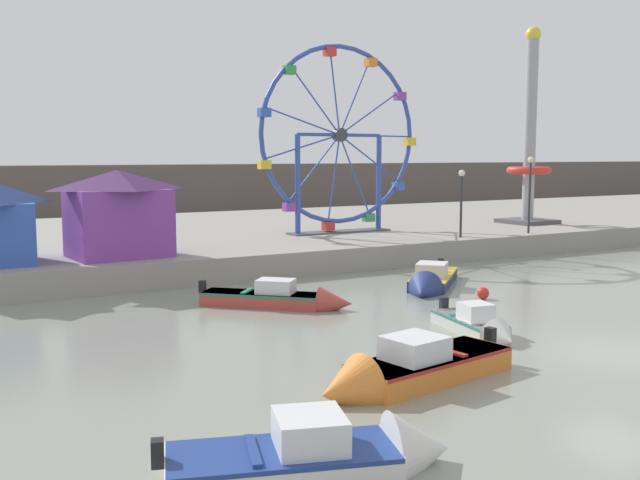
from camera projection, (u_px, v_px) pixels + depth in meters
ground_plane at (613, 353)px, 19.23m from camera, size 240.00×240.00×0.00m
quay_promenade at (230, 237)px, 41.68m from camera, size 110.00×22.96×1.08m
distant_town_skyline at (134, 192)px, 58.60m from camera, size 140.00×3.00×4.40m
motorboat_navy_blue at (430, 281)px, 28.39m from camera, size 4.92×4.77×1.41m
motorboat_white_red_stripe at (336, 453)px, 12.06m from camera, size 4.96×2.83×1.47m
motorboat_faded_red at (284, 298)px, 24.93m from camera, size 4.57×4.39×1.25m
motorboat_orange_hull at (402, 371)px, 16.42m from camera, size 5.64×2.32×1.51m
motorboat_pale_grey at (479, 326)px, 21.07m from camera, size 1.65×3.89×1.19m
ferris_wheel_blue_frame at (340, 139)px, 38.39m from camera, size 9.50×1.20×9.82m
drop_tower_steel_tower at (529, 152)px, 43.72m from camera, size 2.80×2.80×11.60m
carnival_booth_purple_stall at (118, 212)px, 29.42m from camera, size 4.33×3.50×3.51m
promenade_lamp_near at (530, 184)px, 38.25m from camera, size 0.32×0.32×4.02m
promenade_lamp_far at (461, 193)px, 36.31m from camera, size 0.32×0.32×3.37m
mooring_buoy_orange at (483, 293)px, 26.38m from camera, size 0.44×0.44×0.44m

